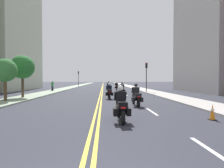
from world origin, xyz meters
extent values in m
plane|color=#2B2D36|center=(0.00, 48.00, 0.00)|extent=(264.00, 264.00, 0.00)
cube|color=gray|center=(-7.85, 48.00, 0.06)|extent=(2.88, 144.00, 0.12)
cube|color=#A9A59F|center=(7.85, 48.00, 0.06)|extent=(2.88, 144.00, 0.12)
cube|color=yellow|center=(-0.12, 48.00, 0.00)|extent=(0.12, 132.00, 0.01)
cube|color=yellow|center=(0.12, 48.00, 0.00)|extent=(0.12, 132.00, 0.01)
cube|color=silver|center=(3.20, 2.00, 0.00)|extent=(0.14, 2.40, 0.01)
cube|color=silver|center=(3.20, 8.00, 0.00)|extent=(0.14, 2.40, 0.01)
cube|color=silver|center=(3.20, 14.00, 0.00)|extent=(0.14, 2.40, 0.01)
cube|color=silver|center=(3.20, 20.00, 0.00)|extent=(0.14, 2.40, 0.01)
cube|color=silver|center=(3.20, 26.00, 0.00)|extent=(0.14, 2.40, 0.01)
cube|color=silver|center=(3.20, 32.00, 0.00)|extent=(0.14, 2.40, 0.01)
cube|color=silver|center=(3.20, 38.00, 0.00)|extent=(0.14, 2.40, 0.01)
cube|color=silver|center=(3.20, 44.00, 0.00)|extent=(0.14, 2.40, 0.01)
cube|color=silver|center=(3.20, 50.00, 0.00)|extent=(0.14, 2.40, 0.01)
cube|color=silver|center=(3.20, 56.00, 0.00)|extent=(0.14, 2.40, 0.01)
cube|color=#ADB89E|center=(-17.32, 31.84, 14.97)|extent=(6.76, 15.58, 29.94)
cube|color=#9C9697|center=(18.24, 24.83, 9.41)|extent=(8.58, 13.79, 18.82)
cylinder|color=black|center=(1.10, 6.48, 0.32)|extent=(0.14, 0.64, 0.63)
cylinder|color=black|center=(1.15, 4.96, 0.32)|extent=(0.14, 0.64, 0.63)
cube|color=silver|center=(1.10, 6.48, 0.65)|extent=(0.15, 0.32, 0.04)
cube|color=black|center=(1.12, 5.72, 0.60)|extent=(0.36, 1.16, 0.40)
cube|color=black|center=(1.15, 5.04, 0.82)|extent=(0.41, 0.37, 0.28)
cube|color=red|center=(1.15, 4.85, 0.74)|extent=(0.20, 0.04, 0.06)
cube|color=black|center=(0.86, 5.26, 0.50)|extent=(0.21, 0.45, 0.32)
cube|color=black|center=(1.42, 5.28, 0.50)|extent=(0.21, 0.45, 0.32)
cube|color=#B2C1CC|center=(1.11, 6.20, 0.98)|extent=(0.36, 0.13, 0.36)
cube|color=black|center=(1.12, 5.67, 1.08)|extent=(0.41, 0.27, 0.57)
cylinder|color=black|center=(0.88, 5.81, 1.13)|extent=(0.11, 0.28, 0.45)
cylinder|color=black|center=(1.36, 5.83, 1.13)|extent=(0.11, 0.28, 0.45)
sphere|color=white|center=(1.12, 5.70, 1.51)|extent=(0.26, 0.26, 0.26)
cylinder|color=black|center=(2.66, 11.23, 0.33)|extent=(0.13, 0.66, 0.65)
cylinder|color=black|center=(2.72, 9.63, 0.33)|extent=(0.13, 0.66, 0.65)
cube|color=silver|center=(2.66, 11.23, 0.67)|extent=(0.15, 0.33, 0.04)
cube|color=black|center=(2.69, 10.43, 0.61)|extent=(0.37, 1.23, 0.40)
cube|color=black|center=(2.72, 9.71, 0.83)|extent=(0.41, 0.38, 0.28)
cube|color=red|center=(2.73, 9.52, 0.75)|extent=(0.20, 0.04, 0.06)
cube|color=black|center=(2.43, 9.94, 0.51)|extent=(0.22, 0.45, 0.32)
cube|color=black|center=(2.99, 9.96, 0.51)|extent=(0.22, 0.45, 0.32)
cube|color=#B2C1CC|center=(2.67, 10.94, 0.99)|extent=(0.36, 0.14, 0.36)
cube|color=black|center=(2.69, 10.38, 1.09)|extent=(0.41, 0.28, 0.56)
cylinder|color=black|center=(2.45, 10.52, 1.14)|extent=(0.11, 0.28, 0.45)
cylinder|color=black|center=(2.93, 10.54, 1.14)|extent=(0.11, 0.28, 0.45)
sphere|color=black|center=(2.69, 10.41, 1.51)|extent=(0.26, 0.26, 0.26)
cylinder|color=black|center=(0.84, 16.22, 0.33)|extent=(0.16, 0.67, 0.67)
cylinder|color=black|center=(0.91, 14.60, 0.33)|extent=(0.16, 0.67, 0.67)
cube|color=silver|center=(0.84, 16.22, 0.69)|extent=(0.15, 0.33, 0.04)
cube|color=black|center=(0.88, 15.41, 0.61)|extent=(0.37, 1.24, 0.40)
cube|color=black|center=(0.91, 14.68, 0.83)|extent=(0.41, 0.38, 0.28)
cube|color=red|center=(0.92, 14.49, 0.75)|extent=(0.20, 0.04, 0.06)
cube|color=black|center=(0.62, 14.91, 0.51)|extent=(0.22, 0.45, 0.32)
cube|color=black|center=(1.18, 14.93, 0.51)|extent=(0.22, 0.45, 0.32)
cube|color=#B2C1CC|center=(0.86, 15.93, 0.99)|extent=(0.36, 0.14, 0.36)
cube|color=black|center=(0.88, 15.36, 1.07)|extent=(0.41, 0.28, 0.52)
cylinder|color=black|center=(0.63, 15.50, 1.12)|extent=(0.11, 0.28, 0.45)
cylinder|color=black|center=(1.11, 15.52, 1.12)|extent=(0.11, 0.28, 0.45)
sphere|color=white|center=(0.88, 15.39, 1.47)|extent=(0.26, 0.26, 0.26)
cylinder|color=black|center=(2.76, 21.30, 0.32)|extent=(0.14, 0.64, 0.64)
cylinder|color=black|center=(2.69, 19.65, 0.32)|extent=(0.14, 0.64, 0.64)
cube|color=silver|center=(2.76, 21.30, 0.66)|extent=(0.15, 0.33, 0.04)
cube|color=black|center=(2.73, 20.47, 0.60)|extent=(0.37, 1.26, 0.40)
cube|color=black|center=(2.69, 19.73, 0.82)|extent=(0.42, 0.38, 0.28)
cube|color=red|center=(2.69, 19.54, 0.74)|extent=(0.20, 0.04, 0.06)
cube|color=black|center=(2.43, 19.99, 0.50)|extent=(0.22, 0.45, 0.32)
cube|color=black|center=(2.98, 19.97, 0.50)|extent=(0.22, 0.45, 0.32)
cube|color=#B2C1CC|center=(2.75, 21.00, 0.98)|extent=(0.36, 0.14, 0.36)
cube|color=black|center=(2.72, 20.42, 1.07)|extent=(0.41, 0.28, 0.54)
cylinder|color=black|center=(2.49, 20.58, 1.12)|extent=(0.11, 0.28, 0.45)
cylinder|color=black|center=(2.97, 20.56, 1.12)|extent=(0.11, 0.28, 0.45)
sphere|color=black|center=(2.73, 20.45, 1.47)|extent=(0.26, 0.26, 0.26)
cylinder|color=black|center=(1.11, 26.39, 0.33)|extent=(0.12, 0.67, 0.67)
cylinder|color=black|center=(1.13, 24.94, 0.33)|extent=(0.12, 0.67, 0.67)
cube|color=silver|center=(1.11, 26.39, 0.69)|extent=(0.14, 0.32, 0.04)
cube|color=black|center=(1.12, 25.67, 0.61)|extent=(0.33, 1.10, 0.40)
cube|color=black|center=(1.13, 25.01, 0.83)|extent=(0.40, 0.36, 0.28)
cube|color=red|center=(1.13, 24.82, 0.75)|extent=(0.20, 0.03, 0.06)
cube|color=black|center=(0.84, 25.23, 0.51)|extent=(0.20, 0.44, 0.32)
cube|color=black|center=(1.40, 25.23, 0.51)|extent=(0.20, 0.44, 0.32)
cube|color=#B2C1CC|center=(1.12, 26.13, 0.99)|extent=(0.36, 0.13, 0.36)
cube|color=black|center=(1.12, 25.62, 1.11)|extent=(0.40, 0.26, 0.60)
cylinder|color=black|center=(0.88, 25.76, 1.16)|extent=(0.10, 0.28, 0.45)
cylinder|color=black|center=(1.36, 25.77, 1.16)|extent=(0.10, 0.28, 0.45)
sphere|color=black|center=(1.12, 25.65, 1.55)|extent=(0.26, 0.26, 0.26)
cylinder|color=black|center=(2.76, 31.52, 0.30)|extent=(0.13, 0.61, 0.61)
cylinder|color=black|center=(2.72, 30.04, 0.30)|extent=(0.13, 0.61, 0.61)
cube|color=silver|center=(2.76, 31.52, 0.63)|extent=(0.15, 0.32, 0.04)
cube|color=black|center=(2.74, 30.78, 0.58)|extent=(0.35, 1.13, 0.40)
cube|color=black|center=(2.72, 30.12, 0.80)|extent=(0.41, 0.37, 0.28)
cube|color=red|center=(2.72, 29.93, 0.72)|extent=(0.20, 0.03, 0.06)
cube|color=black|center=(2.45, 30.35, 0.48)|extent=(0.21, 0.44, 0.32)
cube|color=black|center=(3.01, 30.33, 0.48)|extent=(0.21, 0.44, 0.32)
cube|color=#B2C1CC|center=(2.75, 31.25, 0.96)|extent=(0.36, 0.13, 0.36)
cube|color=black|center=(2.74, 30.73, 1.05)|extent=(0.41, 0.27, 0.54)
cylinder|color=black|center=(2.50, 30.89, 1.10)|extent=(0.11, 0.28, 0.45)
cylinder|color=black|center=(2.98, 30.87, 1.10)|extent=(0.11, 0.28, 0.45)
sphere|color=white|center=(2.74, 30.76, 1.46)|extent=(0.26, 0.26, 0.26)
cube|color=black|center=(5.46, 5.67, 0.01)|extent=(0.30, 0.30, 0.03)
cone|color=orange|center=(5.46, 5.67, 0.39)|extent=(0.24, 0.24, 0.72)
cylinder|color=white|center=(5.46, 5.67, 0.48)|extent=(0.16, 0.16, 0.08)
cylinder|color=black|center=(6.81, 24.17, 1.88)|extent=(0.12, 0.12, 3.75)
cube|color=black|center=(6.81, 24.17, 4.10)|extent=(0.28, 0.28, 0.80)
sphere|color=red|center=(6.81, 24.02, 4.38)|extent=(0.18, 0.18, 0.18)
cylinder|color=black|center=(-6.81, 47.95, 1.80)|extent=(0.12, 0.12, 3.60)
cube|color=black|center=(-6.81, 47.95, 3.95)|extent=(0.28, 0.28, 0.80)
sphere|color=red|center=(-6.81, 47.80, 4.23)|extent=(0.18, 0.18, 0.18)
cube|color=#272438|center=(-8.18, 27.39, 0.43)|extent=(0.34, 0.32, 0.85)
cube|color=#3A9048|center=(-8.18, 27.39, 1.19)|extent=(0.42, 0.38, 0.68)
sphere|color=tan|center=(-8.18, 27.39, 1.65)|extent=(0.22, 0.22, 0.22)
cylinder|color=#4A3922|center=(-8.05, 13.09, 1.01)|extent=(0.24, 0.24, 2.03)
sphere|color=#306E32|center=(-8.05, 13.09, 2.71)|extent=(1.96, 1.96, 1.96)
cylinder|color=#473425|center=(-7.94, 16.07, 1.19)|extent=(0.24, 0.24, 2.37)
sphere|color=#25692B|center=(-7.94, 16.07, 3.20)|extent=(2.37, 2.37, 2.37)
camera|label=1|loc=(0.35, -2.37, 1.88)|focal=28.37mm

